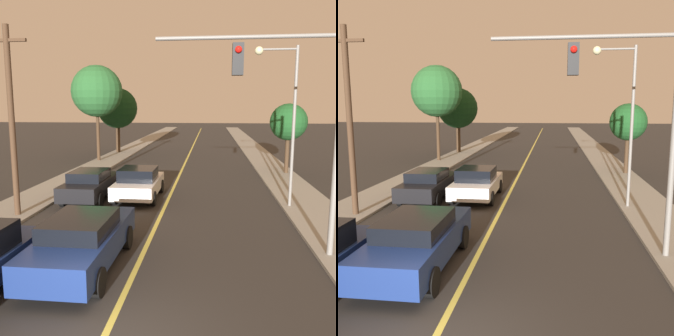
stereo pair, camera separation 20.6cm
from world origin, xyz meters
The scene contains 12 objects.
road_surface centered at (0.00, 36.00, 0.01)m, with size 10.57×80.00×0.01m.
sidewalk_left centered at (-6.54, 36.00, 0.06)m, with size 2.50×80.00×0.12m.
sidewalk_right centered at (6.54, 36.00, 0.06)m, with size 2.50×80.00×0.12m.
car_near_lane_front centered at (-1.48, 3.64, 0.84)m, with size 2.01×5.11×1.57m.
car_near_lane_second centered at (-1.48, 11.90, 0.80)m, with size 2.08×4.44×1.57m.
car_outer_lane_second centered at (-3.81, 11.39, 0.78)m, with size 1.93×4.66×1.49m.
traffic_signal_mast centered at (4.47, 5.18, 4.63)m, with size 5.39×0.42×6.63m.
streetlamp_right centered at (5.20, 10.87, 4.62)m, with size 1.85×0.36×6.99m.
utility_pole_left centered at (-5.89, 8.16, 4.06)m, with size 1.60×0.24×7.56m.
tree_left_near centered at (-7.27, 24.13, 5.78)m, with size 4.17×4.17×7.76m.
tree_left_far centered at (-7.05, 29.99, 4.38)m, with size 3.89×3.89×6.22m.
tree_right_near centered at (7.15, 19.63, 3.52)m, with size 2.44×2.44×4.64m.
Camera 2 is at (2.24, -6.05, 4.55)m, focal length 40.00 mm.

